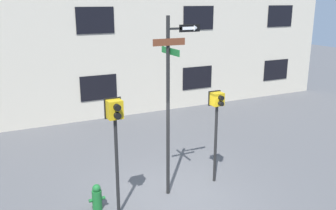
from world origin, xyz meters
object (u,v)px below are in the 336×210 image
pedestrian_signal_left (115,125)px  pedestrian_signal_right (217,113)px  street_sign_pole (171,94)px  fire_hydrant (97,198)px

pedestrian_signal_left → pedestrian_signal_right: (2.98, 0.45, -0.23)m
pedestrian_signal_right → street_sign_pole: bearing=-177.5°
street_sign_pole → pedestrian_signal_right: street_sign_pole is taller
pedestrian_signal_right → fire_hydrant: bearing=-179.6°
pedestrian_signal_left → pedestrian_signal_right: pedestrian_signal_left is taller
pedestrian_signal_left → pedestrian_signal_right: bearing=8.5°
street_sign_pole → pedestrian_signal_left: (-1.56, -0.38, -0.46)m
street_sign_pole → pedestrian_signal_right: 1.58m
street_sign_pole → pedestrian_signal_right: size_ratio=1.77×
street_sign_pole → pedestrian_signal_left: 1.67m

